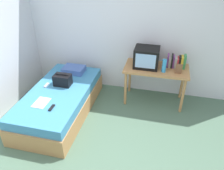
{
  "coord_description": "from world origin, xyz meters",
  "views": [
    {
      "loc": [
        0.73,
        -2.16,
        2.61
      ],
      "look_at": [
        -0.06,
        1.08,
        0.56
      ],
      "focal_mm": 36.08,
      "sensor_mm": 36.0,
      "label": 1
    }
  ],
  "objects": [
    {
      "name": "ground_plane",
      "position": [
        0.0,
        0.0,
        0.0
      ],
      "size": [
        8.0,
        8.0,
        0.0
      ],
      "primitive_type": "plane",
      "color": "#4C6B56"
    },
    {
      "name": "wall_back",
      "position": [
        0.0,
        2.0,
        1.3
      ],
      "size": [
        5.2,
        0.1,
        2.6
      ],
      "primitive_type": "cube",
      "color": "silver",
      "rests_on": "ground"
    },
    {
      "name": "bed",
      "position": [
        -0.96,
        0.82,
        0.24
      ],
      "size": [
        1.0,
        2.0,
        0.48
      ],
      "color": "#B27F4C",
      "rests_on": "ground"
    },
    {
      "name": "desk",
      "position": [
        0.65,
        1.6,
        0.64
      ],
      "size": [
        1.16,
        0.6,
        0.73
      ],
      "color": "#B27F4C",
      "rests_on": "ground"
    },
    {
      "name": "tv",
      "position": [
        0.45,
        1.61,
        0.91
      ],
      "size": [
        0.44,
        0.39,
        0.36
      ],
      "color": "black",
      "rests_on": "desk"
    },
    {
      "name": "water_bottle",
      "position": [
        0.78,
        1.46,
        0.85
      ],
      "size": [
        0.07,
        0.07,
        0.24
      ],
      "primitive_type": "cylinder",
      "color": "#3399DB",
      "rests_on": "desk"
    },
    {
      "name": "book_row",
      "position": [
        0.99,
        1.7,
        0.84
      ],
      "size": [
        0.33,
        0.17,
        0.25
      ],
      "color": "#7A3D89",
      "rests_on": "desk"
    },
    {
      "name": "picture_frame",
      "position": [
        1.03,
        1.46,
        0.82
      ],
      "size": [
        0.11,
        0.02,
        0.18
      ],
      "primitive_type": "cube",
      "color": "brown",
      "rests_on": "desk"
    },
    {
      "name": "pillow",
      "position": [
        -0.95,
        1.52,
        0.53
      ],
      "size": [
        0.42,
        0.31,
        0.11
      ],
      "primitive_type": "cube",
      "color": "#4766AD",
      "rests_on": "bed"
    },
    {
      "name": "handbag",
      "position": [
        -0.96,
        1.01,
        0.58
      ],
      "size": [
        0.3,
        0.2,
        0.22
      ],
      "color": "black",
      "rests_on": "bed"
    },
    {
      "name": "magazine",
      "position": [
        -1.07,
        0.41,
        0.48
      ],
      "size": [
        0.21,
        0.29,
        0.01
      ],
      "primitive_type": "cube",
      "color": "white",
      "rests_on": "bed"
    },
    {
      "name": "remote_dark",
      "position": [
        -0.84,
        0.32,
        0.49
      ],
      "size": [
        0.04,
        0.16,
        0.02
      ],
      "primitive_type": "cube",
      "color": "black",
      "rests_on": "bed"
    },
    {
      "name": "remote_silver",
      "position": [
        -1.24,
        0.91,
        0.49
      ],
      "size": [
        0.04,
        0.14,
        0.02
      ],
      "primitive_type": "cube",
      "color": "#B7B7BC",
      "rests_on": "bed"
    }
  ]
}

